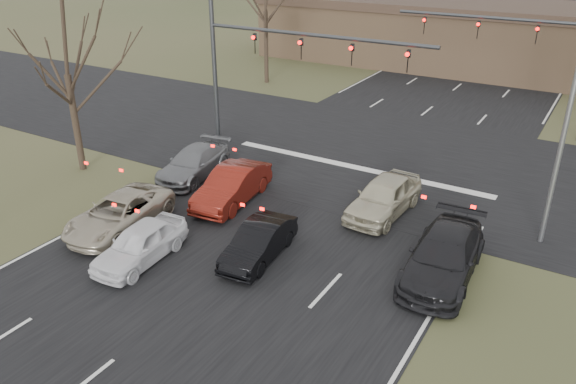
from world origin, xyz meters
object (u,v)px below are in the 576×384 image
Objects in this scene: building at (510,39)px; car_red_ahead at (232,186)px; mast_arm_far at (542,44)px; car_white_sedan at (140,244)px; mast_arm_near at (265,53)px; car_silver_ahead at (384,197)px; car_grey_ahead at (194,163)px; car_charcoal_sedan at (444,256)px; car_silver_suv at (119,213)px; streetlight_right_near at (566,97)px; car_black_hatch at (259,242)px.

building reaches higher than car_red_ahead.
car_white_sedan is (-9.18, -21.70, -4.34)m from mast_arm_far.
mast_arm_near is 10.07m from car_silver_ahead.
mast_arm_far is at bearing 41.22° from mast_arm_near.
car_red_ahead is (2.23, -6.20, -4.31)m from mast_arm_near.
car_grey_ahead is at bearing 151.12° from car_red_ahead.
building is 32.54m from car_charcoal_sedan.
car_charcoal_sedan is at bearing -17.87° from car_grey_ahead.
building is at bearing 72.26° from car_silver_suv.
mast_arm_near is at bearing 102.99° from car_red_ahead.
mast_arm_near is 2.31× the size of car_charcoal_sedan.
car_charcoal_sedan is (11.84, 3.23, 0.08)m from car_silver_suv.
car_red_ahead is at bearing -119.55° from mast_arm_far.
car_grey_ahead is at bearing -172.77° from streetlight_right_near.
car_charcoal_sedan reaches higher than car_white_sedan.
car_silver_ahead is (-3.18, -13.92, -4.24)m from mast_arm_far.
car_white_sedan reaches higher than car_black_hatch.
car_white_sedan is 0.86× the size of car_silver_ahead.
car_silver_suv is 0.93× the size of car_charcoal_sedan.
streetlight_right_near is at bearing -0.47° from car_grey_ahead.
car_grey_ahead is 1.01× the size of car_red_ahead.
car_black_hatch is (3.50, 2.29, -0.04)m from car_white_sedan.
mast_arm_near is 6.65m from car_grey_ahead.
car_silver_suv is 12.27m from car_charcoal_sedan.
car_grey_ahead reaches higher than car_white_sedan.
streetlight_right_near is 6.80m from car_charcoal_sedan.
streetlight_right_near is 2.18× the size of car_silver_ahead.
car_silver_suv is 1.26× the size of car_black_hatch.
streetlight_right_near is 1.91× the size of car_charcoal_sedan.
streetlight_right_near is 16.75m from car_silver_suv.
car_red_ahead reaches higher than car_white_sedan.
car_white_sedan is at bearing -79.21° from mast_arm_near.
streetlight_right_near reaches higher than car_grey_ahead.
car_charcoal_sedan is (5.96, 2.24, 0.12)m from car_black_hatch.
car_black_hatch is 8.07m from car_grey_ahead.
car_charcoal_sedan is (0.28, -17.18, -4.26)m from mast_arm_far.
streetlight_right_near is at bearing 21.57° from car_silver_suv.
car_silver_suv is 1.06× the size of car_silver_ahead.
building is 10.98× the size of car_black_hatch.
building reaches higher than car_silver_ahead.
car_white_sedan is 0.85× the size of car_grey_ahead.
car_silver_ahead is at bearing 48.74° from car_white_sedan.
car_silver_ahead is (6.00, 2.29, 0.02)m from car_red_ahead.
streetlight_right_near is 2.06× the size of car_silver_suv.
building is 28.97m from streetlight_right_near.
car_silver_ahead reaches higher than car_black_hatch.
mast_arm_near is 15.17m from mast_arm_far.
car_charcoal_sedan is at bearing -31.54° from mast_arm_near.
car_silver_ahead is (9.20, 0.99, 0.10)m from car_grey_ahead.
car_silver_ahead is at bearing -25.44° from mast_arm_near.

